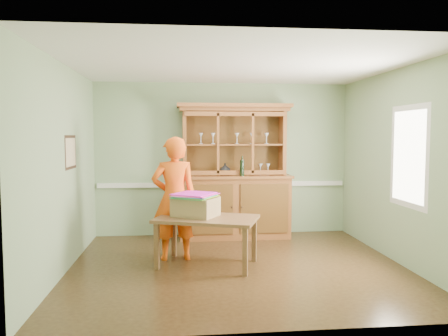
{
  "coord_description": "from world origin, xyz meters",
  "views": [
    {
      "loc": [
        -0.77,
        -5.76,
        1.78
      ],
      "look_at": [
        -0.14,
        0.4,
        1.31
      ],
      "focal_mm": 35.0,
      "sensor_mm": 36.0,
      "label": 1
    }
  ],
  "objects": [
    {
      "name": "wall_right",
      "position": [
        2.25,
        0.0,
        1.35
      ],
      "size": [
        0.0,
        4.0,
        4.0
      ],
      "primitive_type": "plane",
      "rotation": [
        1.57,
        0.0,
        -1.57
      ],
      "color": "#8AA67D",
      "rests_on": "floor"
    },
    {
      "name": "floor",
      "position": [
        0.0,
        0.0,
        0.0
      ],
      "size": [
        4.5,
        4.5,
        0.0
      ],
      "primitive_type": "plane",
      "color": "#483017",
      "rests_on": "ground"
    },
    {
      "name": "dining_table",
      "position": [
        -0.41,
        0.09,
        0.59
      ],
      "size": [
        1.53,
        1.2,
        0.67
      ],
      "rotation": [
        0.0,
        0.0,
        -0.34
      ],
      "color": "brown",
      "rests_on": "floor"
    },
    {
      "name": "chair_rail",
      "position": [
        0.0,
        1.98,
        0.9
      ],
      "size": [
        4.41,
        0.05,
        0.08
      ],
      "primitive_type": "cube",
      "color": "white",
      "rests_on": "wall_back"
    },
    {
      "name": "person",
      "position": [
        -0.85,
        0.44,
        0.88
      ],
      "size": [
        0.68,
        0.48,
        1.76
      ],
      "primitive_type": "imported",
      "rotation": [
        0.0,
        0.0,
        3.24
      ],
      "color": "#F8570F",
      "rests_on": "floor"
    },
    {
      "name": "framed_map",
      "position": [
        -2.23,
        0.3,
        1.55
      ],
      "size": [
        0.03,
        0.6,
        0.46
      ],
      "color": "#321E14",
      "rests_on": "wall_left"
    },
    {
      "name": "wall_left",
      "position": [
        -2.25,
        0.0,
        1.35
      ],
      "size": [
        0.0,
        4.0,
        4.0
      ],
      "primitive_type": "plane",
      "rotation": [
        1.57,
        0.0,
        1.57
      ],
      "color": "#8AA67D",
      "rests_on": "floor"
    },
    {
      "name": "wall_front",
      "position": [
        0.0,
        -2.0,
        1.35
      ],
      "size": [
        4.5,
        0.0,
        4.5
      ],
      "primitive_type": "plane",
      "rotation": [
        -1.57,
        0.0,
        0.0
      ],
      "color": "#8AA67D",
      "rests_on": "floor"
    },
    {
      "name": "ceiling",
      "position": [
        0.0,
        0.0,
        2.7
      ],
      "size": [
        4.5,
        4.5,
        0.0
      ],
      "primitive_type": "plane",
      "rotation": [
        3.14,
        0.0,
        0.0
      ],
      "color": "white",
      "rests_on": "wall_back"
    },
    {
      "name": "cardboard_box",
      "position": [
        -0.56,
        0.19,
        0.8
      ],
      "size": [
        0.71,
        0.66,
        0.26
      ],
      "primitive_type": "cube",
      "rotation": [
        0.0,
        0.0,
        -0.52
      ],
      "color": "#9A7B4F",
      "rests_on": "dining_table"
    },
    {
      "name": "window_panel",
      "position": [
        2.23,
        -0.3,
        1.5
      ],
      "size": [
        0.03,
        0.96,
        1.36
      ],
      "color": "white",
      "rests_on": "wall_right"
    },
    {
      "name": "wall_back",
      "position": [
        0.0,
        2.0,
        1.35
      ],
      "size": [
        4.5,
        0.0,
        4.5
      ],
      "primitive_type": "plane",
      "rotation": [
        1.57,
        0.0,
        0.0
      ],
      "color": "#8AA67D",
      "rests_on": "floor"
    },
    {
      "name": "china_hutch",
      "position": [
        0.17,
        1.74,
        0.81
      ],
      "size": [
        1.97,
        0.65,
        2.32
      ],
      "color": "brown",
      "rests_on": "floor"
    },
    {
      "name": "kite_stack",
      "position": [
        -0.57,
        0.15,
        0.96
      ],
      "size": [
        0.65,
        0.65,
        0.06
      ],
      "rotation": [
        0.0,
        0.0,
        1.08
      ],
      "color": "#39C374",
      "rests_on": "cardboard_box"
    }
  ]
}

